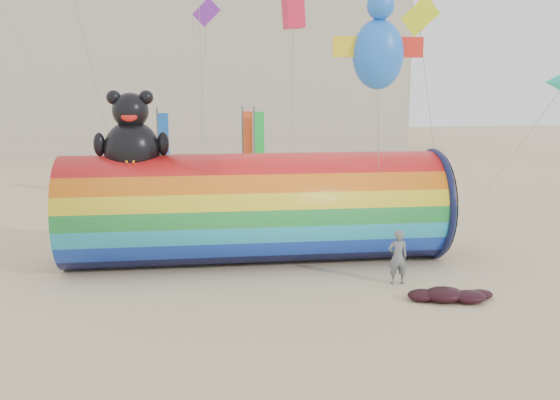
{
  "coord_description": "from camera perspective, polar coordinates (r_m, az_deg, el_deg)",
  "views": [
    {
      "loc": [
        -2.35,
        -19.56,
        6.21
      ],
      "look_at": [
        0.5,
        1.5,
        2.4
      ],
      "focal_mm": 40.0,
      "sensor_mm": 36.0,
      "label": 1
    }
  ],
  "objects": [
    {
      "name": "windsock_assembly",
      "position": [
        22.42,
        -2.26,
        -0.48
      ],
      "size": [
        13.56,
        4.13,
        6.25
      ],
      "color": "red",
      "rests_on": "ground"
    },
    {
      "name": "fabric_bundle",
      "position": [
        19.37,
        15.26,
        -8.36
      ],
      "size": [
        2.62,
        1.35,
        0.41
      ],
      "color": "black",
      "rests_on": "ground"
    },
    {
      "name": "festival_banners",
      "position": [
        35.91,
        -5.16,
        4.41
      ],
      "size": [
        6.04,
        2.22,
        5.2
      ],
      "color": "#59595E",
      "rests_on": "ground"
    },
    {
      "name": "kite_handler",
      "position": [
        20.38,
        10.71,
        -5.14
      ],
      "size": [
        0.66,
        0.44,
        1.78
      ],
      "primitive_type": "imported",
      "rotation": [
        0.0,
        0.0,
        3.16
      ],
      "color": "slate",
      "rests_on": "ground"
    },
    {
      "name": "ground",
      "position": [
        20.65,
        -0.82,
        -7.33
      ],
      "size": [
        160.0,
        160.0,
        0.0
      ],
      "primitive_type": "plane",
      "color": "#CCB58C",
      "rests_on": "ground"
    },
    {
      "name": "hotel_building",
      "position": [
        66.34,
        -16.51,
        13.3
      ],
      "size": [
        60.4,
        15.4,
        20.6
      ],
      "color": "#B7AD99",
      "rests_on": "ground"
    }
  ]
}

